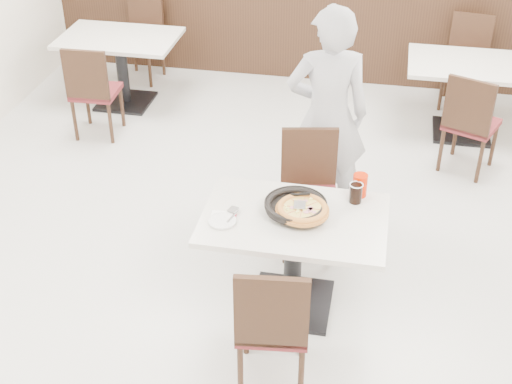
% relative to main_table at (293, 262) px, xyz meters
% --- Properties ---
extents(floor, '(7.00, 7.00, 0.00)m').
position_rel_main_table_xyz_m(floor, '(-0.37, 0.37, -0.38)').
color(floor, '#A8A8A4').
rests_on(floor, ground).
extents(wainscot_back, '(5.90, 0.03, 1.10)m').
position_rel_main_table_xyz_m(wainscot_back, '(-0.37, 3.85, 0.18)').
color(wainscot_back, black).
rests_on(wainscot_back, floor).
extents(main_table, '(1.25, 0.88, 0.75)m').
position_rel_main_table_xyz_m(main_table, '(0.00, 0.00, 0.00)').
color(main_table, beige).
rests_on(main_table, floor).
extents(chair_near, '(0.47, 0.47, 0.95)m').
position_rel_main_table_xyz_m(chair_near, '(-0.02, -0.67, 0.10)').
color(chair_near, black).
rests_on(chair_near, floor).
extents(chair_far, '(0.49, 0.49, 0.95)m').
position_rel_main_table_xyz_m(chair_far, '(0.02, 0.67, 0.10)').
color(chair_far, black).
rests_on(chair_far, floor).
extents(trivet, '(0.13, 0.13, 0.04)m').
position_rel_main_table_xyz_m(trivet, '(0.04, 0.04, 0.39)').
color(trivet, black).
rests_on(trivet, main_table).
extents(pizza_pan, '(0.42, 0.42, 0.01)m').
position_rel_main_table_xyz_m(pizza_pan, '(-0.00, 0.04, 0.42)').
color(pizza_pan, black).
rests_on(pizza_pan, trivet).
extents(pizza, '(0.37, 0.37, 0.02)m').
position_rel_main_table_xyz_m(pizza, '(0.05, -0.00, 0.44)').
color(pizza, '#BC7730').
rests_on(pizza, pizza_pan).
extents(pizza_server, '(0.09, 0.10, 0.00)m').
position_rel_main_table_xyz_m(pizza_server, '(0.03, 0.01, 0.47)').
color(pizza_server, silver).
rests_on(pizza_server, pizza).
extents(napkin, '(0.17, 0.17, 0.00)m').
position_rel_main_table_xyz_m(napkin, '(-0.46, -0.10, 0.38)').
color(napkin, white).
rests_on(napkin, main_table).
extents(side_plate, '(0.19, 0.19, 0.01)m').
position_rel_main_table_xyz_m(side_plate, '(-0.45, -0.14, 0.38)').
color(side_plate, silver).
rests_on(side_plate, napkin).
extents(fork, '(0.06, 0.15, 0.00)m').
position_rel_main_table_xyz_m(fork, '(-0.39, -0.09, 0.39)').
color(fork, silver).
rests_on(fork, side_plate).
extents(cola_glass, '(0.09, 0.09, 0.13)m').
position_rel_main_table_xyz_m(cola_glass, '(0.37, 0.26, 0.44)').
color(cola_glass, black).
rests_on(cola_glass, main_table).
extents(red_cup, '(0.10, 0.10, 0.16)m').
position_rel_main_table_xyz_m(red_cup, '(0.39, 0.34, 0.45)').
color(red_cup, '#BE1A00').
rests_on(red_cup, main_table).
extents(diner_person, '(0.72, 0.55, 1.78)m').
position_rel_main_table_xyz_m(diner_person, '(0.08, 1.19, 0.51)').
color(diner_person, '#9F9FA4').
rests_on(diner_person, floor).
extents(bg_table_left, '(1.21, 0.82, 0.75)m').
position_rel_main_table_xyz_m(bg_table_left, '(-2.25, 2.83, 0.00)').
color(bg_table_left, beige).
rests_on(bg_table_left, floor).
extents(bg_chair_left_near, '(0.44, 0.44, 0.95)m').
position_rel_main_table_xyz_m(bg_chair_left_near, '(-2.25, 2.14, 0.10)').
color(bg_chair_left_near, black).
rests_on(bg_chair_left_near, floor).
extents(bg_chair_left_far, '(0.47, 0.47, 0.95)m').
position_rel_main_table_xyz_m(bg_chair_left_far, '(-2.26, 3.47, 0.10)').
color(bg_chair_left_far, black).
rests_on(bg_chair_left_far, floor).
extents(bg_table_right, '(1.26, 0.89, 0.75)m').
position_rel_main_table_xyz_m(bg_table_right, '(1.28, 2.82, 0.00)').
color(bg_table_right, beige).
rests_on(bg_table_right, floor).
extents(bg_chair_right_near, '(0.55, 0.55, 0.95)m').
position_rel_main_table_xyz_m(bg_chair_right_near, '(1.28, 2.14, 0.10)').
color(bg_chair_right_near, black).
rests_on(bg_chair_right_near, floor).
extents(bg_chair_right_far, '(0.49, 0.49, 0.95)m').
position_rel_main_table_xyz_m(bg_chair_right_far, '(1.28, 3.46, 0.10)').
color(bg_chair_right_far, black).
rests_on(bg_chair_right_far, floor).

